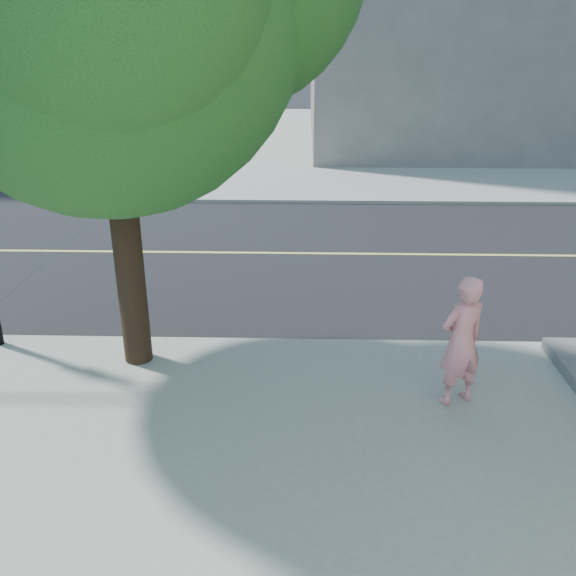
{
  "coord_description": "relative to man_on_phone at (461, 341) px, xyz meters",
  "views": [
    {
      "loc": [
        4.69,
        -8.72,
        4.59
      ],
      "look_at": [
        4.47,
        -0.73,
        1.3
      ],
      "focal_mm": 37.98,
      "sensor_mm": 36.0,
      "label": 1
    }
  ],
  "objects": [
    {
      "name": "road_ew",
      "position": [
        -6.71,
        6.24,
        -1.0
      ],
      "size": [
        140.0,
        9.0,
        0.01
      ],
      "primitive_type": "cube",
      "color": "black",
      "rests_on": "ground"
    },
    {
      "name": "ground",
      "position": [
        -6.71,
        1.74,
        -1.01
      ],
      "size": [
        140.0,
        140.0,
        0.0
      ],
      "primitive_type": "plane",
      "color": "black",
      "rests_on": "ground"
    },
    {
      "name": "man_on_phone",
      "position": [
        0.0,
        0.0,
        0.0
      ],
      "size": [
        0.77,
        0.66,
        1.77
      ],
      "primitive_type": "imported",
      "rotation": [
        0.0,
        0.0,
        3.58
      ],
      "color": "pink",
      "rests_on": "sidewalk_se"
    },
    {
      "name": "sidewalk_ne",
      "position": [
        6.79,
        23.24,
        -0.95
      ],
      "size": [
        29.0,
        25.0,
        0.12
      ],
      "primitive_type": "cube",
      "color": "gray",
      "rests_on": "ground"
    }
  ]
}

